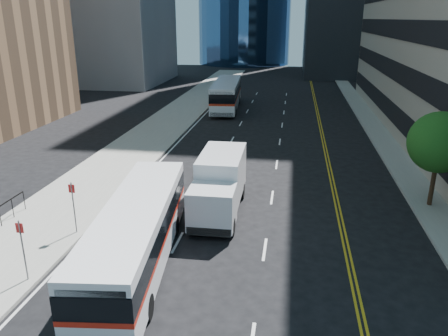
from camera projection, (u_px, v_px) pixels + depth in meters
name	position (u px, v px, depth m)	size (l,w,h in m)	color
ground	(249.00, 273.00, 17.58)	(160.00, 160.00, 0.00)	black
sidewalk_west	(168.00, 123.00, 42.46)	(5.00, 90.00, 0.15)	gray
sidewalk_east	(376.00, 130.00, 39.57)	(2.00, 90.00, 0.15)	gray
street_tree	(439.00, 143.00, 22.53)	(3.20, 3.20, 5.10)	#332114
bus_front	(137.00, 233.00, 17.56)	(3.56, 11.01, 2.79)	white
bus_rear	(227.00, 94.00, 48.83)	(3.42, 12.07, 3.07)	white
box_truck	(219.00, 184.00, 22.57)	(2.26, 6.36, 3.03)	silver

